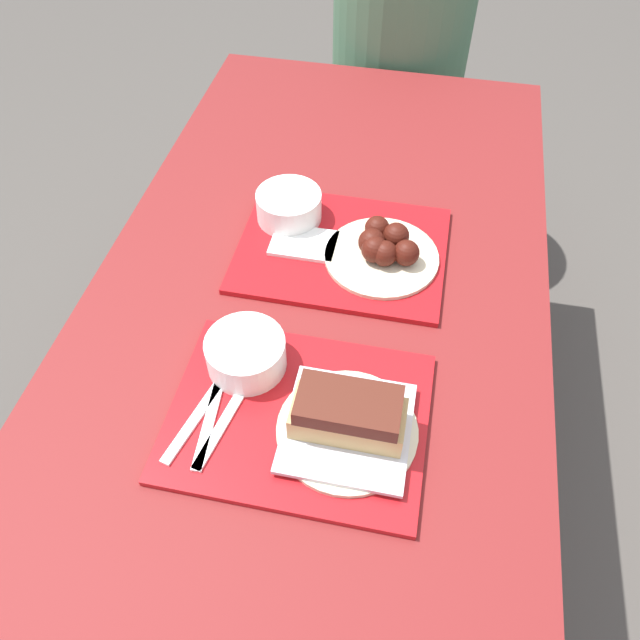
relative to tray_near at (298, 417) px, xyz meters
name	(u,v)px	position (x,y,z in m)	size (l,w,h in m)	color
ground_plane	(308,519)	(-0.03, 0.14, -0.75)	(12.00, 12.00, 0.00)	#4C4742
picnic_table	(303,374)	(-0.03, 0.14, -0.09)	(0.83, 1.89, 0.75)	maroon
picnic_bench_far	(380,147)	(-0.03, 1.31, -0.40)	(0.79, 0.28, 0.42)	maroon
tray_near	(298,417)	(0.00, 0.00, 0.00)	(0.40, 0.31, 0.01)	#B21419
tray_far	(342,250)	(0.00, 0.38, 0.00)	(0.40, 0.31, 0.01)	#B21419
bowl_coleslaw_near	(246,352)	(-0.10, 0.08, 0.04)	(0.13, 0.13, 0.06)	white
brisket_sandwich_plate	(348,420)	(0.08, -0.01, 0.04)	(0.21, 0.21, 0.09)	beige
plastic_fork_near	(210,420)	(-0.13, -0.04, 0.01)	(0.03, 0.17, 0.00)	white
plastic_knife_near	(223,423)	(-0.11, -0.04, 0.01)	(0.05, 0.17, 0.00)	white
plastic_spoon_near	(196,418)	(-0.15, -0.04, 0.01)	(0.06, 0.17, 0.00)	white
bowl_coleslaw_far	(289,205)	(-0.12, 0.44, 0.04)	(0.13, 0.13, 0.06)	white
wings_plate_far	(384,248)	(0.08, 0.37, 0.03)	(0.22, 0.22, 0.06)	beige
napkin_far	(304,243)	(-0.07, 0.37, 0.01)	(0.12, 0.09, 0.01)	white
person_seated_across	(401,44)	(0.01, 1.31, -0.04)	(0.40, 0.40, 0.72)	#477051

